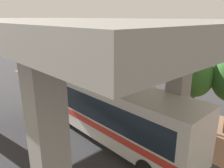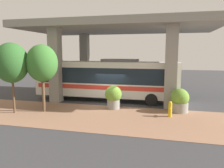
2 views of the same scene
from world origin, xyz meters
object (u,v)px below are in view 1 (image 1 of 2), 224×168
Objects in this scene: planter_middle at (79,89)px; street_tree_far at (196,76)px; bus at (102,104)px; planter_front at (119,102)px; fire_hydrant at (96,91)px.

planter_middle is 10.13m from street_tree_far.
bus is at bearing 67.28° from planter_middle.
fire_hydrant is at bearing -106.10° from planter_front.
planter_middle reaches higher than fire_hydrant.
street_tree_far reaches higher than planter_front.
bus reaches higher than fire_hydrant.
bus is 6.94m from fire_hydrant.
fire_hydrant is 0.62× the size of planter_middle.
planter_middle is at bearing -76.90° from street_tree_far.
street_tree_far is at bearing 113.20° from planter_front.
planter_front is at bearing -154.46° from bus.
planter_front is 1.03× the size of planter_middle.
planter_front is at bearing 92.44° from planter_middle.
planter_front is at bearing 73.90° from fire_hydrant.
fire_hydrant is at bearing -126.00° from bus.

